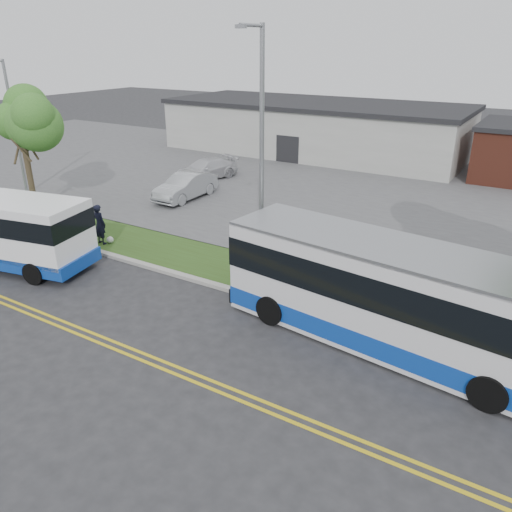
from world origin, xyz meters
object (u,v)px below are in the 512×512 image
Objects in this scene: streetlight_far at (13,123)px; transit_bus at (409,302)px; pedestrian at (100,224)px; streetlight_near at (261,152)px; parked_car_b at (206,169)px; tree_west at (20,122)px; parked_car_a at (186,186)px; shuttle_bus at (14,231)px.

streetlight_far is 0.65× the size of transit_bus.
transit_bus is at bearing 179.31° from pedestrian.
streetlight_near is 7.73m from transit_bus.
streetlight_near is at bearing -28.78° from parked_car_b.
streetlight_near is 9.38m from pedestrian.
tree_west is at bearing -28.98° from streetlight_far.
transit_bus reaches higher than parked_car_b.
streetlight_far is 11.71m from pedestrian.
tree_west is at bearing -129.40° from parked_car_a.
parked_car_a is at bearing 143.28° from streetlight_near.
pedestrian is (-14.90, 1.30, -0.64)m from transit_bus.
pedestrian is (10.64, -3.52, -3.41)m from streetlight_far.
tree_west is 7.89m from pedestrian.
streetlight_far reaches higher than transit_bus.
streetlight_far is 1.70× the size of parked_car_a.
tree_west reaches higher than parked_car_a.
transit_bus reaches higher than shuttle_bus.
tree_west is 0.56× the size of transit_bus.
streetlight_near is at bearing -8.05° from streetlight_far.
shuttle_bus is 16.18m from parked_car_b.
streetlight_far is 1.67× the size of parked_car_b.
parked_car_b is (-1.86, 16.05, -0.82)m from shuttle_bus.
shuttle_bus is at bearing -90.28° from parked_car_a.
parked_car_a is at bearing 25.42° from streetlight_far.
transit_bus reaches higher than pedestrian.
streetlight_near is at bearing 13.17° from shuttle_bus.
streetlight_near is at bearing -37.16° from parked_car_a.
transit_bus is 18.63m from parked_car_a.
streetlight_far reaches higher than shuttle_bus.
pedestrian is at bearing -18.29° from streetlight_far.
streetlight_near is 1.16× the size of shuttle_bus.
transit_bus is (21.54, -2.60, -3.42)m from tree_west.
tree_west is at bearing -90.87° from parked_car_b.
parked_car_b is at bearing 49.86° from streetlight_far.
streetlight_near is 1.19× the size of streetlight_far.
tree_west is 8.08m from shuttle_bus.
shuttle_bus is at bearing -66.55° from parked_car_b.
pedestrian is at bearing -11.08° from tree_west.
parked_car_a is (5.40, 6.68, -4.25)m from tree_west.
streetlight_near is 11.12m from shuttle_bus.
transit_bus is (16.10, 2.25, 0.08)m from shuttle_bus.
pedestrian is at bearing -81.67° from parked_car_a.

